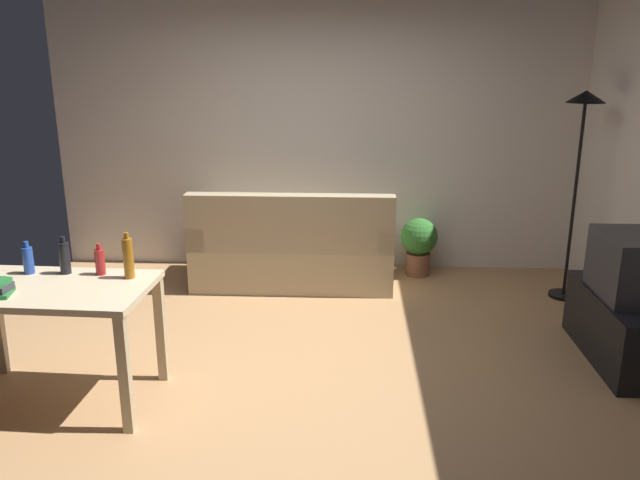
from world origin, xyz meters
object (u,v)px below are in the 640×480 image
(desk, at_px, (50,303))
(potted_plant, at_px, (419,242))
(bottle_red, at_px, (100,261))
(couch, at_px, (293,252))
(torchiere_lamp, at_px, (581,139))
(bottle_amber, at_px, (128,258))
(tv, at_px, (631,266))
(bottle_dark, at_px, (64,257))
(tv_stand, at_px, (622,328))
(bottle_blue, at_px, (28,260))

(desk, xyz_separation_m, potted_plant, (2.47, 2.49, -0.32))
(potted_plant, relative_size, bottle_red, 2.83)
(couch, distance_m, bottle_red, 2.28)
(torchiere_lamp, height_order, bottle_red, torchiere_lamp)
(bottle_red, bearing_deg, desk, -137.38)
(bottle_red, height_order, bottle_amber, bottle_amber)
(tv, relative_size, bottle_red, 2.98)
(potted_plant, xyz_separation_m, bottle_dark, (-2.46, -2.27, 0.54))
(torchiere_lamp, relative_size, bottle_amber, 6.19)
(tv, height_order, potted_plant, tv)
(potted_plant, relative_size, bottle_amber, 1.95)
(tv, xyz_separation_m, desk, (-3.73, -0.74, -0.05))
(tv_stand, relative_size, bottle_amber, 3.76)
(tv_stand, bearing_deg, potted_plant, 35.51)
(tv_stand, bearing_deg, bottle_amber, 99.88)
(tv_stand, relative_size, tv, 1.83)
(couch, xyz_separation_m, desk, (-1.27, -2.18, 0.34))
(couch, bearing_deg, desk, 59.74)
(bottle_blue, distance_m, bottle_red, 0.46)
(desk, relative_size, bottle_red, 6.08)
(tv, bearing_deg, desk, 101.16)
(couch, xyz_separation_m, potted_plant, (1.20, 0.31, 0.02))
(tv_stand, bearing_deg, bottle_blue, 97.49)
(tv_stand, relative_size, potted_plant, 1.93)
(potted_plant, height_order, bottle_amber, bottle_amber)
(tv_stand, height_order, bottle_amber, bottle_amber)
(couch, height_order, potted_plant, couch)
(desk, bearing_deg, bottle_dark, 89.53)
(tv, bearing_deg, tv_stand, 90.00)
(bottle_dark, bearing_deg, bottle_amber, -8.36)
(bottle_blue, height_order, bottle_dark, bottle_dark)
(desk, bearing_deg, potted_plant, 47.39)
(bottle_blue, bearing_deg, bottle_amber, -4.55)
(tv_stand, height_order, bottle_red, bottle_red)
(torchiere_lamp, height_order, bottle_dark, torchiere_lamp)
(bottle_blue, bearing_deg, bottle_dark, 2.65)
(bottle_red, bearing_deg, tv_stand, 8.41)
(tv, bearing_deg, bottle_blue, 97.48)
(couch, xyz_separation_m, bottle_red, (-1.03, -1.96, 0.54))
(couch, height_order, tv_stand, couch)
(couch, distance_m, tv_stand, 2.85)
(bottle_red, bearing_deg, torchiere_lamp, 26.46)
(desk, xyz_separation_m, bottle_blue, (-0.22, 0.22, 0.20))
(couch, distance_m, tv, 2.88)
(torchiere_lamp, height_order, potted_plant, torchiere_lamp)
(couch, bearing_deg, tv_stand, 149.53)
(tv, relative_size, bottle_dark, 2.48)
(couch, distance_m, bottle_dark, 2.39)
(bottle_dark, bearing_deg, bottle_blue, -177.35)
(couch, xyz_separation_m, bottle_dark, (-1.26, -1.95, 0.56))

